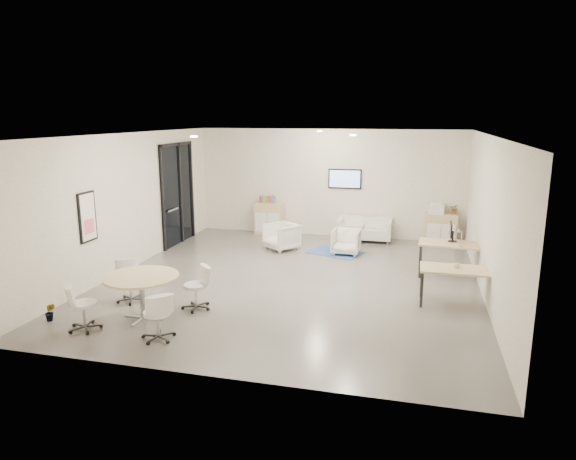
% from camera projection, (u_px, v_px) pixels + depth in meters
% --- Properties ---
extents(room_shell, '(9.60, 10.60, 4.80)m').
position_uv_depth(room_shell, '(293.00, 209.00, 11.12)').
color(room_shell, '#524F4B').
rests_on(room_shell, ground).
extents(glass_door, '(0.09, 1.90, 2.85)m').
position_uv_depth(glass_door, '(178.00, 191.00, 14.46)').
color(glass_door, black).
rests_on(glass_door, room_shell).
extents(artwork, '(0.05, 0.54, 1.04)m').
position_uv_depth(artwork, '(87.00, 217.00, 10.57)').
color(artwork, black).
rests_on(artwork, room_shell).
extents(wall_tv, '(0.98, 0.06, 0.58)m').
position_uv_depth(wall_tv, '(345.00, 179.00, 15.18)').
color(wall_tv, black).
rests_on(wall_tv, room_shell).
extents(ceiling_spots, '(3.14, 4.14, 0.03)m').
position_uv_depth(ceiling_spots, '(293.00, 134.00, 11.61)').
color(ceiling_spots, '#FFEAC6').
rests_on(ceiling_spots, room_shell).
extents(sideboard_left, '(0.86, 0.44, 0.97)m').
position_uv_depth(sideboard_left, '(269.00, 218.00, 15.81)').
color(sideboard_left, '#D6B081').
rests_on(sideboard_left, room_shell).
extents(sideboard_right, '(0.87, 0.42, 0.87)m').
position_uv_depth(sideboard_right, '(441.00, 229.00, 14.61)').
color(sideboard_right, '#D6B081').
rests_on(sideboard_right, room_shell).
extents(books, '(0.50, 0.14, 0.22)m').
position_uv_depth(books, '(268.00, 199.00, 15.69)').
color(books, red).
rests_on(books, sideboard_left).
extents(printer, '(0.47, 0.40, 0.32)m').
position_uv_depth(printer, '(436.00, 208.00, 14.53)').
color(printer, white).
rests_on(printer, sideboard_right).
extents(loveseat, '(1.54, 0.77, 0.58)m').
position_uv_depth(loveseat, '(365.00, 230.00, 15.01)').
color(loveseat, silver).
rests_on(loveseat, room_shell).
extents(blue_rug, '(1.58, 1.29, 0.01)m').
position_uv_depth(blue_rug, '(335.00, 252.00, 13.71)').
color(blue_rug, '#315A98').
rests_on(blue_rug, room_shell).
extents(armchair_left, '(1.05, 1.04, 0.79)m').
position_uv_depth(armchair_left, '(281.00, 235.00, 13.97)').
color(armchair_left, silver).
rests_on(armchair_left, room_shell).
extents(armchair_right, '(0.72, 0.68, 0.73)m').
position_uv_depth(armchair_right, '(346.00, 240.00, 13.53)').
color(armchair_right, silver).
rests_on(armchair_right, room_shell).
extents(desk_rear, '(1.53, 0.83, 0.77)m').
position_uv_depth(desk_rear, '(452.00, 246.00, 11.60)').
color(desk_rear, '#D6B081').
rests_on(desk_rear, room_shell).
extents(desk_front, '(1.40, 0.70, 0.73)m').
position_uv_depth(desk_front, '(458.00, 272.00, 9.83)').
color(desk_front, '#D6B081').
rests_on(desk_front, room_shell).
extents(monitor, '(0.20, 0.50, 0.44)m').
position_uv_depth(monitor, '(451.00, 231.00, 11.68)').
color(monitor, black).
rests_on(monitor, desk_rear).
extents(round_table, '(1.33, 1.33, 0.81)m').
position_uv_depth(round_table, '(141.00, 280.00, 9.14)').
color(round_table, '#D6B081').
rests_on(round_table, room_shell).
extents(meeting_chairs, '(2.28, 2.28, 0.82)m').
position_uv_depth(meeting_chairs, '(142.00, 297.00, 9.21)').
color(meeting_chairs, white).
rests_on(meeting_chairs, room_shell).
extents(plant_cabinet, '(0.35, 0.37, 0.23)m').
position_uv_depth(plant_cabinet, '(455.00, 210.00, 14.44)').
color(plant_cabinet, '#3F7F3F').
rests_on(plant_cabinet, sideboard_right).
extents(plant_floor, '(0.29, 0.38, 0.15)m').
position_uv_depth(plant_floor, '(51.00, 317.00, 9.17)').
color(plant_floor, '#3F7F3F').
rests_on(plant_floor, room_shell).
extents(cup, '(0.14, 0.12, 0.13)m').
position_uv_depth(cup, '(457.00, 264.00, 9.86)').
color(cup, white).
rests_on(cup, desk_front).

